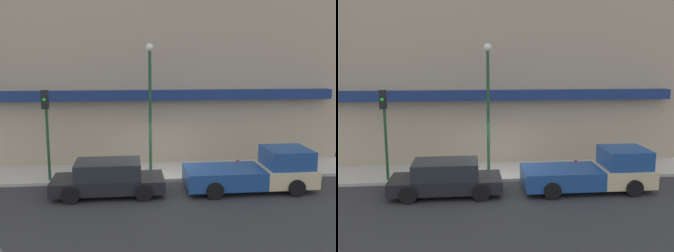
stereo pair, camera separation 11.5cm
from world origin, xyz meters
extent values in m
plane|color=#2D2D30|center=(0.00, 0.00, 0.00)|extent=(80.00, 80.00, 0.00)
cube|color=#B7B2A8|center=(0.00, 1.47, 0.07)|extent=(36.00, 2.94, 0.13)
cube|color=tan|center=(0.00, 4.44, 5.30)|extent=(19.80, 3.00, 10.61)
cube|color=navy|center=(0.00, 2.64, 3.65)|extent=(18.22, 0.60, 0.50)
cube|color=beige|center=(5.21, -1.34, 0.59)|extent=(2.14, 1.97, 0.73)
cube|color=#1E478C|center=(5.21, -1.34, 1.34)|extent=(1.82, 1.81, 0.78)
cube|color=#1E478C|center=(2.53, -1.34, 0.59)|extent=(3.21, 1.97, 0.73)
cylinder|color=black|center=(5.26, -0.35, 0.34)|extent=(0.68, 0.22, 0.68)
cylinder|color=black|center=(5.26, -2.32, 0.34)|extent=(0.68, 0.22, 0.68)
cylinder|color=black|center=(1.94, -0.35, 0.34)|extent=(0.68, 0.22, 0.68)
cylinder|color=black|center=(1.94, -2.32, 0.34)|extent=(0.68, 0.22, 0.68)
cube|color=black|center=(-2.20, -1.34, 0.46)|extent=(4.44, 1.79, 0.52)
cube|color=#23282D|center=(-2.20, -1.34, 1.05)|extent=(2.58, 1.61, 0.66)
cylinder|color=black|center=(-0.83, -0.44, 0.34)|extent=(0.68, 0.22, 0.68)
cylinder|color=black|center=(-0.83, -2.23, 0.34)|extent=(0.68, 0.22, 0.68)
cylinder|color=black|center=(-3.58, -0.44, 0.34)|extent=(0.68, 0.22, 0.68)
cylinder|color=black|center=(-3.58, -2.23, 0.34)|extent=(0.68, 0.22, 0.68)
cylinder|color=red|center=(3.70, 0.56, 0.37)|extent=(0.21, 0.21, 0.48)
sphere|color=red|center=(3.70, 0.56, 0.68)|extent=(0.20, 0.20, 0.20)
cylinder|color=#1E4728|center=(-0.35, 1.28, 2.95)|extent=(0.14, 0.14, 5.63)
sphere|color=silver|center=(-0.35, 1.28, 5.94)|extent=(0.36, 0.36, 0.36)
cylinder|color=#1E4728|center=(-4.87, 0.44, 2.13)|extent=(0.12, 0.12, 3.98)
cube|color=black|center=(-4.87, 0.28, 3.72)|extent=(0.28, 0.20, 0.80)
sphere|color=green|center=(-4.87, 0.16, 3.72)|extent=(0.16, 0.16, 0.16)
camera|label=1|loc=(-1.34, -15.96, 5.28)|focal=40.00mm
camera|label=2|loc=(-1.23, -15.97, 5.28)|focal=40.00mm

